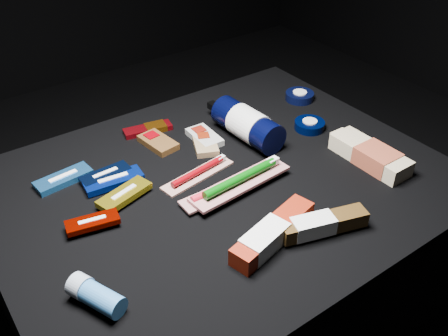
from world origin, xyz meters
TOP-DOWN VIEW (x-y plane):
  - ground at (0.00, 0.00)m, footprint 3.00×3.00m
  - cloth_table at (0.00, 0.00)m, footprint 0.98×0.78m
  - luna_bar_0 at (-0.29, 0.20)m, footprint 0.13×0.06m
  - luna_bar_1 at (-0.20, 0.12)m, footprint 0.13×0.06m
  - luna_bar_2 at (-0.21, 0.15)m, footprint 0.11×0.05m
  - luna_bar_3 at (-0.21, 0.06)m, footprint 0.13×0.07m
  - luna_bar_4 at (-0.30, 0.02)m, footprint 0.11×0.06m
  - clif_bar_0 at (-0.04, 0.21)m, footprint 0.07×0.11m
  - clif_bar_1 at (0.06, 0.16)m, footprint 0.06×0.10m
  - clif_bar_2 at (0.05, 0.14)m, footprint 0.09×0.11m
  - power_bar at (-0.03, 0.27)m, footprint 0.13×0.06m
  - lotion_bottle at (0.15, 0.10)m, footprint 0.09×0.25m
  - cream_tin_upper at (0.40, 0.18)m, footprint 0.08×0.08m
  - cream_tin_lower at (0.31, 0.05)m, footprint 0.08×0.08m
  - bodywash_bottle at (0.32, -0.15)m, footprint 0.07×0.21m
  - deodorant_stick at (-0.37, -0.16)m, footprint 0.08×0.11m
  - toothbrush_pack_0 at (-0.03, 0.04)m, footprint 0.19×0.07m
  - toothbrush_pack_1 at (-0.02, -0.05)m, footprint 0.20×0.05m
  - toothbrush_pack_2 at (0.02, -0.05)m, footprint 0.25×0.07m
  - toothpaste_carton_red at (-0.04, -0.22)m, footprint 0.22×0.10m
  - toothpaste_carton_green at (0.05, -0.25)m, footprint 0.18×0.09m

SIDE VIEW (x-z plane):
  - ground at x=0.00m, z-range 0.00..0.00m
  - cloth_table at x=0.00m, z-range 0.00..0.40m
  - power_bar at x=-0.03m, z-range 0.40..0.41m
  - luna_bar_0 at x=-0.29m, z-range 0.40..0.42m
  - toothbrush_pack_0 at x=-0.03m, z-range 0.40..0.42m
  - clif_bar_2 at x=0.05m, z-range 0.40..0.42m
  - clif_bar_1 at x=0.06m, z-range 0.40..0.42m
  - clif_bar_0 at x=-0.04m, z-range 0.40..0.42m
  - luna_bar_1 at x=-0.20m, z-range 0.40..0.42m
  - cream_tin_lower at x=0.31m, z-range 0.40..0.42m
  - cream_tin_upper at x=0.40m, z-range 0.40..0.42m
  - luna_bar_2 at x=-0.21m, z-range 0.40..0.42m
  - luna_bar_3 at x=-0.21m, z-range 0.41..0.42m
  - toothbrush_pack_1 at x=-0.02m, z-range 0.40..0.43m
  - luna_bar_4 at x=-0.30m, z-range 0.41..0.42m
  - toothpaste_carton_red at x=-0.04m, z-range 0.40..0.44m
  - deodorant_stick at x=-0.37m, z-range 0.40..0.44m
  - bodywash_bottle at x=0.32m, z-range 0.40..0.44m
  - toothpaste_carton_green at x=0.05m, z-range 0.41..0.44m
  - toothbrush_pack_2 at x=0.02m, z-range 0.41..0.44m
  - lotion_bottle at x=0.15m, z-range 0.40..0.48m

